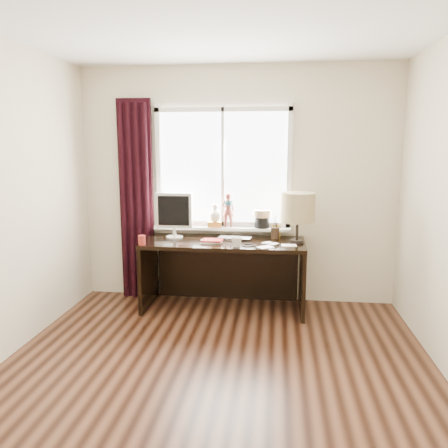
# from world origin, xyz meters

# --- Properties ---
(floor) EXTENTS (3.50, 4.00, 0.00)m
(floor) POSITION_xyz_m (0.00, 0.00, 0.00)
(floor) COLOR brown
(floor) RESTS_ON ground
(ceiling) EXTENTS (3.50, 4.00, 0.00)m
(ceiling) POSITION_xyz_m (0.00, 0.00, 2.60)
(ceiling) COLOR white
(ceiling) RESTS_ON wall_back
(wall_back) EXTENTS (3.50, 0.00, 2.60)m
(wall_back) POSITION_xyz_m (0.00, 2.00, 1.30)
(wall_back) COLOR beige
(wall_back) RESTS_ON ground
(wall_front) EXTENTS (3.50, 0.00, 2.60)m
(wall_front) POSITION_xyz_m (0.00, -2.00, 1.30)
(wall_front) COLOR beige
(wall_front) RESTS_ON ground
(laptop) EXTENTS (0.39, 0.28, 0.03)m
(laptop) POSITION_xyz_m (0.01, 1.71, 0.76)
(laptop) COLOR silver
(laptop) RESTS_ON desk
(mug) EXTENTS (0.15, 0.15, 0.11)m
(mug) POSITION_xyz_m (0.06, 1.37, 0.80)
(mug) COLOR white
(mug) RESTS_ON desk
(red_cup) EXTENTS (0.07, 0.07, 0.10)m
(red_cup) POSITION_xyz_m (-0.90, 1.34, 0.80)
(red_cup) COLOR maroon
(red_cup) RESTS_ON desk
(window) EXTENTS (1.52, 0.20, 1.40)m
(window) POSITION_xyz_m (-0.14, 1.95, 1.31)
(window) COLOR white
(window) RESTS_ON ground
(curtain) EXTENTS (0.38, 0.09, 2.25)m
(curtain) POSITION_xyz_m (-1.13, 1.91, 1.12)
(curtain) COLOR black
(curtain) RESTS_ON floor
(desk) EXTENTS (1.70, 0.70, 0.75)m
(desk) POSITION_xyz_m (-0.10, 1.73, 0.51)
(desk) COLOR black
(desk) RESTS_ON floor
(monitor) EXTENTS (0.40, 0.18, 0.49)m
(monitor) POSITION_xyz_m (-0.65, 1.73, 1.03)
(monitor) COLOR beige
(monitor) RESTS_ON desk
(notebook_stack) EXTENTS (0.24, 0.19, 0.03)m
(notebook_stack) POSITION_xyz_m (-0.21, 1.54, 0.77)
(notebook_stack) COLOR beige
(notebook_stack) RESTS_ON desk
(brush_holder) EXTENTS (0.09, 0.09, 0.25)m
(brush_holder) POSITION_xyz_m (0.44, 1.82, 0.81)
(brush_holder) COLOR black
(brush_holder) RESTS_ON desk
(icon_frame) EXTENTS (0.10, 0.02, 0.13)m
(icon_frame) POSITION_xyz_m (0.45, 1.91, 0.81)
(icon_frame) COLOR gold
(icon_frame) RESTS_ON desk
(table_lamp) EXTENTS (0.35, 0.35, 0.52)m
(table_lamp) POSITION_xyz_m (0.66, 1.64, 1.11)
(table_lamp) COLOR black
(table_lamp) RESTS_ON desk
(loose_papers) EXTENTS (0.41, 0.36, 0.00)m
(loose_papers) POSITION_xyz_m (0.44, 1.49, 0.75)
(loose_papers) COLOR white
(loose_papers) RESTS_ON desk
(desk_cables) EXTENTS (0.44, 0.35, 0.01)m
(desk_cables) POSITION_xyz_m (0.20, 1.54, 0.75)
(desk_cables) COLOR black
(desk_cables) RESTS_ON desk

